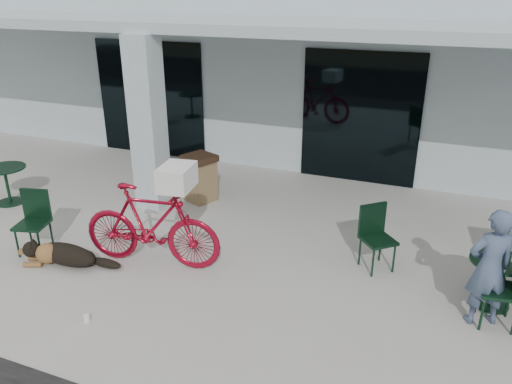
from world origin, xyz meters
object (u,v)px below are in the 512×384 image
at_px(cafe_chair_near, 32,224).
at_px(cafe_chair_far_b, 500,289).
at_px(cafe_table_near, 7,185).
at_px(trash_receptacle, 200,178).
at_px(person, 489,268).
at_px(bicycle, 151,226).
at_px(dog, 66,253).
at_px(cafe_chair_far_a, 378,239).
at_px(cafe_table_far, 494,283).

distance_m(cafe_chair_near, cafe_chair_far_b, 6.60).
height_order(cafe_table_near, trash_receptacle, trash_receptacle).
bearing_deg(person, trash_receptacle, -48.52).
height_order(bicycle, cafe_chair_far_b, bicycle).
height_order(cafe_chair_near, cafe_chair_far_b, same).
bearing_deg(cafe_chair_near, cafe_table_near, 131.02).
height_order(dog, cafe_chair_far_a, cafe_chair_far_a).
distance_m(bicycle, cafe_chair_near, 1.94).
relative_size(cafe_table_far, cafe_chair_far_b, 0.71).
xyz_separation_m(cafe_table_near, trash_receptacle, (3.33, 1.48, 0.10)).
relative_size(dog, cafe_table_near, 1.49).
xyz_separation_m(cafe_chair_far_b, person, (-0.16, -0.02, 0.27)).
relative_size(person, trash_receptacle, 1.67).
relative_size(bicycle, cafe_chair_far_a, 2.18).
xyz_separation_m(cafe_chair_near, trash_receptacle, (1.43, 2.78, -0.04)).
relative_size(cafe_chair_far_b, person, 0.65).
xyz_separation_m(cafe_table_far, cafe_chair_far_b, (0.02, -0.41, 0.16)).
relative_size(cafe_table_far, trash_receptacle, 0.77).
xyz_separation_m(cafe_chair_near, cafe_table_far, (6.54, 1.12, -0.16)).
xyz_separation_m(bicycle, cafe_table_near, (-3.79, 0.91, -0.27)).
relative_size(dog, cafe_table_far, 1.63).
bearing_deg(cafe_table_far, trash_receptacle, 162.05).
relative_size(dog, person, 0.75).
height_order(bicycle, person, person).
distance_m(dog, trash_receptacle, 3.00).
xyz_separation_m(bicycle, cafe_chair_far_b, (4.66, 0.32, -0.13)).
distance_m(cafe_table_near, trash_receptacle, 3.65).
relative_size(bicycle, cafe_table_near, 2.72).
distance_m(cafe_chair_near, trash_receptacle, 3.13).
relative_size(cafe_chair_near, trash_receptacle, 1.08).
height_order(person, trash_receptacle, person).
bearing_deg(trash_receptacle, cafe_chair_far_b, -21.96).
bearing_deg(bicycle, cafe_chair_near, 93.28).
distance_m(cafe_table_near, person, 8.33).
bearing_deg(cafe_chair_near, cafe_chair_far_b, -8.38).
bearing_deg(cafe_chair_far_a, dog, 158.54).
xyz_separation_m(cafe_chair_far_a, person, (1.40, -0.79, 0.28)).
bearing_deg(trash_receptacle, cafe_table_near, -156.05).
height_order(cafe_table_near, cafe_table_far, cafe_table_near).
distance_m(dog, person, 5.77).
distance_m(cafe_chair_far_a, cafe_chair_far_b, 1.74).
relative_size(dog, cafe_chair_near, 1.16).
relative_size(cafe_table_near, trash_receptacle, 0.84).
xyz_separation_m(cafe_chair_near, cafe_chair_far_a, (5.00, 1.48, -0.01)).
xyz_separation_m(dog, cafe_chair_near, (-0.72, 0.12, 0.30)).
xyz_separation_m(cafe_table_near, cafe_chair_far_b, (8.46, -0.59, 0.13)).
bearing_deg(cafe_table_far, cafe_table_near, 178.80).
height_order(dog, cafe_table_near, cafe_table_near).
xyz_separation_m(dog, cafe_chair_far_a, (4.28, 1.60, 0.29)).
relative_size(cafe_chair_far_b, trash_receptacle, 1.08).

